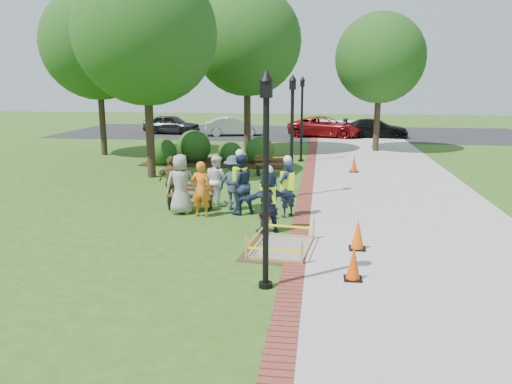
# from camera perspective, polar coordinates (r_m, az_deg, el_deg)

# --- Properties ---
(ground) EXTENTS (100.00, 100.00, 0.00)m
(ground) POSITION_cam_1_polar(r_m,az_deg,el_deg) (13.14, -2.86, -5.34)
(ground) COLOR #285116
(ground) RESTS_ON ground
(sidewalk) EXTENTS (6.00, 60.00, 0.02)m
(sidewalk) POSITION_cam_1_polar(r_m,az_deg,el_deg) (22.81, 14.27, 2.05)
(sidewalk) COLOR #9E9E99
(sidewalk) RESTS_ON ground
(brick_edging) EXTENTS (0.50, 60.00, 0.03)m
(brick_edging) POSITION_cam_1_polar(r_m,az_deg,el_deg) (22.66, 6.08, 2.32)
(brick_edging) COLOR maroon
(brick_edging) RESTS_ON ground
(mulch_bed) EXTENTS (7.00, 3.00, 0.05)m
(mulch_bed) POSITION_cam_1_polar(r_m,az_deg,el_deg) (25.18, -4.67, 3.40)
(mulch_bed) COLOR #381E0F
(mulch_bed) RESTS_ON ground
(parking_lot) EXTENTS (36.00, 12.00, 0.01)m
(parking_lot) POSITION_cam_1_polar(r_m,az_deg,el_deg) (39.56, 4.24, 6.76)
(parking_lot) COLOR black
(parking_lot) RESTS_ON ground
(wet_concrete_pad) EXTENTS (1.96, 2.48, 0.55)m
(wet_concrete_pad) POSITION_cam_1_polar(r_m,az_deg,el_deg) (12.30, 2.97, -5.47)
(wet_concrete_pad) COLOR #47331E
(wet_concrete_pad) RESTS_ON ground
(bench_near) EXTENTS (1.47, 0.57, 0.78)m
(bench_near) POSITION_cam_1_polar(r_m,az_deg,el_deg) (16.12, -7.52, -1.11)
(bench_near) COLOR #522D1C
(bench_near) RESTS_ON ground
(bench_far) EXTENTS (1.67, 0.94, 0.86)m
(bench_far) POSITION_cam_1_polar(r_m,az_deg,el_deg) (21.86, 2.01, 2.69)
(bench_far) COLOR brown
(bench_far) RESTS_ON ground
(cone_front) EXTENTS (0.37, 0.37, 0.73)m
(cone_front) POSITION_cam_1_polar(r_m,az_deg,el_deg) (10.58, 11.07, -8.09)
(cone_front) COLOR black
(cone_front) RESTS_ON ground
(cone_back) EXTENTS (0.40, 0.40, 0.78)m
(cone_back) POSITION_cam_1_polar(r_m,az_deg,el_deg) (12.42, 11.54, -4.84)
(cone_back) COLOR black
(cone_back) RESTS_ON ground
(cone_far) EXTENTS (0.39, 0.39, 0.76)m
(cone_far) POSITION_cam_1_polar(r_m,az_deg,el_deg) (22.81, 11.14, 3.11)
(cone_far) COLOR black
(cone_far) RESTS_ON ground
(toolbox) EXTENTS (0.49, 0.35, 0.22)m
(toolbox) POSITION_cam_1_polar(r_m,az_deg,el_deg) (14.96, 1.29, -2.63)
(toolbox) COLOR #9D120C
(toolbox) RESTS_ON ground
(lamp_near) EXTENTS (0.28, 0.28, 4.26)m
(lamp_near) POSITION_cam_1_polar(r_m,az_deg,el_deg) (9.48, 1.15, 3.08)
(lamp_near) COLOR black
(lamp_near) RESTS_ON ground
(lamp_mid) EXTENTS (0.28, 0.28, 4.26)m
(lamp_mid) POSITION_cam_1_polar(r_m,az_deg,el_deg) (17.39, 4.14, 7.43)
(lamp_mid) COLOR black
(lamp_mid) RESTS_ON ground
(lamp_far) EXTENTS (0.28, 0.28, 4.26)m
(lamp_far) POSITION_cam_1_polar(r_m,az_deg,el_deg) (25.36, 5.27, 9.05)
(lamp_far) COLOR black
(lamp_far) RESTS_ON ground
(tree_left) EXTENTS (5.80, 5.80, 8.81)m
(tree_left) POSITION_cam_1_polar(r_m,az_deg,el_deg) (21.51, -12.54, 17.29)
(tree_left) COLOR #3D2D1E
(tree_left) RESTS_ON ground
(tree_back) EXTENTS (5.95, 5.95, 9.11)m
(tree_back) POSITION_cam_1_polar(r_m,az_deg,el_deg) (28.49, -1.03, 16.83)
(tree_back) COLOR #3D2D1E
(tree_back) RESTS_ON ground
(tree_right) EXTENTS (5.04, 5.04, 7.79)m
(tree_right) POSITION_cam_1_polar(r_m,az_deg,el_deg) (29.87, 14.01, 14.61)
(tree_right) COLOR #3D2D1E
(tree_right) RESTS_ON ground
(tree_far) EXTENTS (5.89, 5.89, 8.89)m
(tree_far) POSITION_cam_1_polar(r_m,az_deg,el_deg) (28.84, -17.68, 15.83)
(tree_far) COLOR #3D2D1E
(tree_far) RESTS_ON ground
(shrub_a) EXTENTS (1.42, 1.42, 1.42)m
(shrub_a) POSITION_cam_1_polar(r_m,az_deg,el_deg) (24.99, -10.63, 3.11)
(shrub_a) COLOR #154A15
(shrub_a) RESTS_ON ground
(shrub_b) EXTENTS (1.72, 1.72, 1.72)m
(shrub_b) POSITION_cam_1_polar(r_m,az_deg,el_deg) (25.73, -7.08, 3.50)
(shrub_b) COLOR #154A15
(shrub_b) RESTS_ON ground
(shrub_c) EXTENTS (1.11, 1.11, 1.11)m
(shrub_c) POSITION_cam_1_polar(r_m,az_deg,el_deg) (25.22, -2.83, 3.39)
(shrub_c) COLOR #154A15
(shrub_c) RESTS_ON ground
(shrub_d) EXTENTS (1.44, 1.44, 1.44)m
(shrub_d) POSITION_cam_1_polar(r_m,az_deg,el_deg) (25.00, 0.45, 3.33)
(shrub_d) COLOR #154A15
(shrub_d) RESTS_ON ground
(shrub_e) EXTENTS (0.95, 0.95, 0.95)m
(shrub_e) POSITION_cam_1_polar(r_m,az_deg,el_deg) (26.36, -3.35, 3.79)
(shrub_e) COLOR #154A15
(shrub_e) RESTS_ON ground
(casual_person_a) EXTENTS (0.68, 0.53, 1.86)m
(casual_person_a) POSITION_cam_1_polar(r_m,az_deg,el_deg) (15.50, -8.59, 0.88)
(casual_person_a) COLOR gray
(casual_person_a) RESTS_ON ground
(casual_person_b) EXTENTS (0.56, 0.38, 1.70)m
(casual_person_b) POSITION_cam_1_polar(r_m,az_deg,el_deg) (15.10, -6.28, 0.32)
(casual_person_b) COLOR orange
(casual_person_b) RESTS_ON ground
(casual_person_c) EXTENTS (0.63, 0.58, 1.66)m
(casual_person_c) POSITION_cam_1_polar(r_m,az_deg,el_deg) (16.54, -4.55, 1.36)
(casual_person_c) COLOR white
(casual_person_c) RESTS_ON ground
(casual_person_d) EXTENTS (0.61, 0.49, 1.65)m
(casual_person_d) POSITION_cam_1_polar(r_m,az_deg,el_deg) (16.55, -9.60, 1.22)
(casual_person_d) COLOR brown
(casual_person_d) RESTS_ON ground
(casual_person_e) EXTENTS (0.65, 0.54, 1.75)m
(casual_person_e) POSITION_cam_1_polar(r_m,az_deg,el_deg) (15.80, -2.54, 1.04)
(casual_person_e) COLOR #303D54
(casual_person_e) RESTS_ON ground
(hivis_worker_a) EXTENTS (0.64, 0.53, 1.85)m
(hivis_worker_a) POSITION_cam_1_polar(r_m,az_deg,el_deg) (13.44, 1.40, -0.84)
(hivis_worker_a) COLOR #191C41
(hivis_worker_a) RESTS_ON ground
(hivis_worker_b) EXTENTS (0.61, 0.66, 1.88)m
(hivis_worker_b) POSITION_cam_1_polar(r_m,az_deg,el_deg) (15.01, 3.58, 0.62)
(hivis_worker_b) COLOR #16203A
(hivis_worker_b) RESTS_ON ground
(hivis_worker_c) EXTENTS (0.71, 0.63, 2.02)m
(hivis_worker_c) POSITION_cam_1_polar(r_m,az_deg,el_deg) (15.27, -1.85, 1.09)
(hivis_worker_c) COLOR #1C2749
(hivis_worker_c) RESTS_ON ground
(parked_car_a) EXTENTS (2.58, 5.08, 1.60)m
(parked_car_a) POSITION_cam_1_polar(r_m,az_deg,el_deg) (39.30, -9.57, 6.57)
(parked_car_a) COLOR black
(parked_car_a) RESTS_ON ground
(parked_car_b) EXTENTS (3.05, 4.98, 1.51)m
(parked_car_b) POSITION_cam_1_polar(r_m,az_deg,el_deg) (37.52, -2.60, 6.45)
(parked_car_b) COLOR #B7B8BD
(parked_car_b) RESTS_ON ground
(parked_car_c) EXTENTS (3.03, 5.26, 1.61)m
(parked_car_c) POSITION_cam_1_polar(r_m,az_deg,el_deg) (37.00, 7.87, 6.25)
(parked_car_c) COLOR maroon
(parked_car_c) RESTS_ON ground
(parked_car_d) EXTENTS (2.27, 4.60, 1.46)m
(parked_car_d) POSITION_cam_1_polar(r_m,az_deg,el_deg) (37.31, 13.43, 6.08)
(parked_car_d) COLOR black
(parked_car_d) RESTS_ON ground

